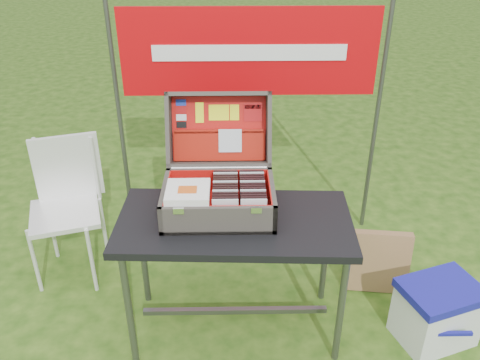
{
  "coord_description": "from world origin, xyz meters",
  "views": [
    {
      "loc": [
        -0.11,
        -2.02,
        2.15
      ],
      "look_at": [
        -0.08,
        0.1,
        0.95
      ],
      "focal_mm": 38.0,
      "sensor_mm": 36.0,
      "label": 1
    }
  ],
  "objects_px": {
    "table": "(235,276)",
    "suitcase": "(218,164)",
    "chair": "(65,215)",
    "cooler": "(437,313)",
    "cardboard_box": "(377,262)"
  },
  "relations": [
    {
      "from": "table",
      "to": "cooler",
      "type": "relative_size",
      "value": 2.89
    },
    {
      "from": "table",
      "to": "suitcase",
      "type": "bearing_deg",
      "value": 124.66
    },
    {
      "from": "suitcase",
      "to": "cardboard_box",
      "type": "bearing_deg",
      "value": 11.39
    },
    {
      "from": "suitcase",
      "to": "chair",
      "type": "relative_size",
      "value": 0.63
    },
    {
      "from": "table",
      "to": "suitcase",
      "type": "height_order",
      "value": "suitcase"
    },
    {
      "from": "cooler",
      "to": "cardboard_box",
      "type": "distance_m",
      "value": 0.47
    },
    {
      "from": "cardboard_box",
      "to": "table",
      "type": "bearing_deg",
      "value": -152.74
    },
    {
      "from": "cooler",
      "to": "chair",
      "type": "xyz_separation_m",
      "value": [
        -2.12,
        0.59,
        0.26
      ]
    },
    {
      "from": "table",
      "to": "suitcase",
      "type": "distance_m",
      "value": 0.63
    },
    {
      "from": "table",
      "to": "chair",
      "type": "xyz_separation_m",
      "value": [
        -1.03,
        0.5,
        0.08
      ]
    },
    {
      "from": "chair",
      "to": "table",
      "type": "bearing_deg",
      "value": -42.24
    },
    {
      "from": "suitcase",
      "to": "chair",
      "type": "bearing_deg",
      "value": 158.8
    },
    {
      "from": "suitcase",
      "to": "cardboard_box",
      "type": "relative_size",
      "value": 1.4
    },
    {
      "from": "cooler",
      "to": "cardboard_box",
      "type": "bearing_deg",
      "value": 98.61
    },
    {
      "from": "table",
      "to": "suitcase",
      "type": "relative_size",
      "value": 2.09
    }
  ]
}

